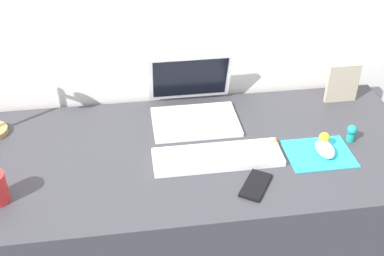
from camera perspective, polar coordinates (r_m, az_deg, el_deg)
back_wall at (r=1.87m, az=-2.33°, el=5.49°), size 2.76×0.05×1.59m
desk at (r=1.84m, az=-0.72°, el=-11.93°), size 1.56×0.66×0.74m
laptop at (r=1.75m, az=0.10°, el=3.08°), size 0.30×0.28×0.21m
keyboard at (r=1.56m, az=2.98°, el=-3.41°), size 0.41×0.13×0.02m
mousepad at (r=1.63m, az=14.56°, el=-2.91°), size 0.21×0.17×0.00m
mouse at (r=1.63m, az=15.24°, el=-2.37°), size 0.06×0.10×0.03m
cell_phone at (r=1.47m, az=7.42°, el=-6.63°), size 0.12×0.14×0.01m
picture_frame at (r=1.90m, az=17.14°, el=5.00°), size 0.12×0.02×0.15m
toy_figurine_yellow at (r=1.65m, az=15.11°, el=-1.38°), size 0.03×0.03×0.06m
toy_figurine_teal at (r=1.71m, az=18.10°, el=-0.50°), size 0.03×0.03×0.06m
toy_figurine_orange at (r=1.63m, az=9.67°, el=-1.58°), size 0.03×0.03×0.04m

